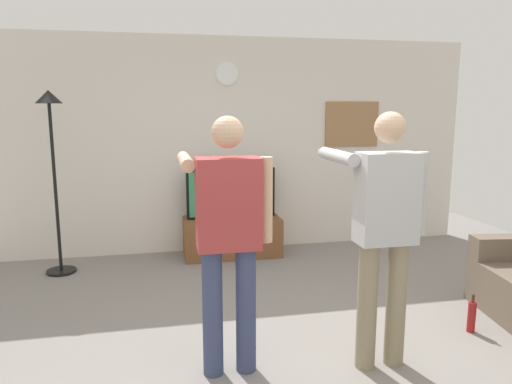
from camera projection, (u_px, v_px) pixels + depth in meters
The scene contains 10 objects.
ground_plane at pixel (290, 360), 3.52m from camera, with size 8.40×8.40×0.00m, color gray.
back_wall at pixel (228, 146), 6.12m from camera, with size 6.40×0.10×2.70m, color silver.
tv_stand at pixel (232, 237), 5.98m from camera, with size 1.19×0.56×0.48m.
television at pixel (231, 193), 5.93m from camera, with size 1.10×0.07×0.62m.
wall_clock at pixel (227, 74), 5.90m from camera, with size 0.28×0.28×0.03m, color white.
framed_picture at pixel (352, 124), 6.36m from camera, with size 0.74×0.04×0.59m, color #997047.
floor_lamp at pixel (52, 144), 5.13m from camera, with size 0.32×0.32×2.01m.
person_standing_nearer_lamp at pixel (228, 231), 3.20m from camera, with size 0.60×0.78×1.78m.
person_standing_nearer_couch at pixel (384, 226), 3.29m from camera, with size 0.58×0.78×1.81m.
beverage_bottle at pixel (472, 316), 3.94m from camera, with size 0.07×0.07×0.32m.
Camera 1 is at (-0.91, -3.12, 1.84)m, focal length 33.55 mm.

